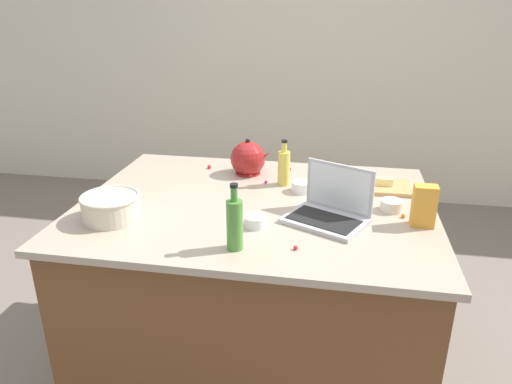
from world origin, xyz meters
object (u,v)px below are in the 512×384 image
(candy_bag, at_px, (424,206))
(butter_stick_left, at_px, (381,181))
(mixing_bowl_large, at_px, (111,207))
(bottle_olive, at_px, (236,223))
(ramekin_medium, at_px, (302,187))
(cutting_board, at_px, (380,187))
(bottle_oil, at_px, (284,167))
(ramekin_small, at_px, (255,221))
(laptop, at_px, (330,209))
(ramekin_wide, at_px, (392,205))
(kettle, at_px, (248,159))

(candy_bag, bearing_deg, butter_stick_left, 109.56)
(mixing_bowl_large, bearing_deg, bottle_olive, -15.45)
(ramekin_medium, bearing_deg, bottle_olive, -107.28)
(cutting_board, bearing_deg, ramekin_medium, -163.68)
(cutting_board, xyz_separation_m, butter_stick_left, (-0.00, 0.00, 0.03))
(bottle_oil, relative_size, ramekin_small, 2.56)
(bottle_oil, relative_size, ramekin_medium, 2.31)
(laptop, height_order, ramekin_wide, laptop)
(laptop, relative_size, kettle, 1.76)
(bottle_olive, distance_m, candy_bag, 0.76)
(kettle, relative_size, butter_stick_left, 1.94)
(bottle_olive, xyz_separation_m, ramekin_medium, (0.18, 0.59, -0.08))
(mixing_bowl_large, distance_m, butter_stick_left, 1.23)
(candy_bag, bearing_deg, bottle_olive, -155.33)
(laptop, distance_m, candy_bag, 0.37)
(laptop, relative_size, ramekin_wide, 3.93)
(laptop, distance_m, ramekin_medium, 0.32)
(mixing_bowl_large, height_order, cutting_board, mixing_bowl_large)
(bottle_olive, height_order, ramekin_wide, bottle_olive)
(bottle_olive, distance_m, kettle, 0.80)
(laptop, relative_size, ramekin_medium, 3.86)
(ramekin_medium, height_order, candy_bag, candy_bag)
(cutting_board, bearing_deg, kettle, 171.87)
(bottle_oil, relative_size, kettle, 1.05)
(ramekin_small, xyz_separation_m, ramekin_medium, (0.15, 0.40, 0.00))
(cutting_board, distance_m, ramekin_wide, 0.26)
(cutting_board, distance_m, butter_stick_left, 0.03)
(cutting_board, bearing_deg, candy_bag, -70.49)
(bottle_olive, height_order, ramekin_medium, bottle_olive)
(butter_stick_left, distance_m, ramekin_small, 0.73)
(bottle_olive, distance_m, butter_stick_left, 0.89)
(laptop, height_order, kettle, laptop)
(bottle_olive, bearing_deg, cutting_board, 51.85)
(bottle_oil, height_order, bottle_olive, bottle_olive)
(butter_stick_left, distance_m, candy_bag, 0.41)
(mixing_bowl_large, bearing_deg, bottle_oil, 38.71)
(ramekin_medium, distance_m, candy_bag, 0.58)
(ramekin_small, bearing_deg, kettle, 103.73)
(laptop, bearing_deg, bottle_olive, -136.65)
(bottle_olive, bearing_deg, ramekin_medium, 72.72)
(laptop, distance_m, cutting_board, 0.46)
(butter_stick_left, bearing_deg, bottle_oil, -176.13)
(ramekin_medium, distance_m, ramekin_wide, 0.42)
(kettle, xyz_separation_m, butter_stick_left, (0.66, -0.09, -0.04))
(mixing_bowl_large, xyz_separation_m, butter_stick_left, (1.11, 0.55, -0.02))
(bottle_oil, distance_m, cutting_board, 0.47)
(ramekin_small, bearing_deg, bottle_oil, 83.73)
(laptop, height_order, ramekin_small, laptop)
(laptop, bearing_deg, cutting_board, 60.10)
(kettle, bearing_deg, candy_bag, -30.99)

